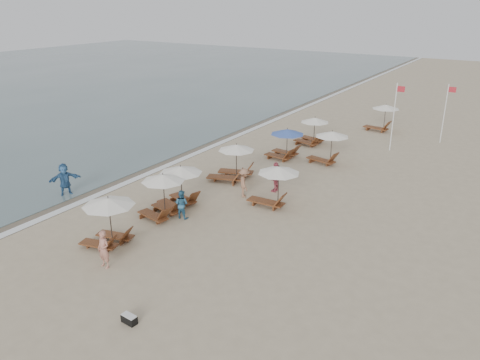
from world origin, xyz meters
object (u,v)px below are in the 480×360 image
Objects in this scene: beachgoer_near at (104,249)px; flag_pole_near at (394,114)px; lounger_station_2 at (179,185)px; beachgoer_mid_b at (244,183)px; lounger_station_5 at (311,131)px; inland_station_2 at (381,116)px; waterline_walker at (65,179)px; beachgoer_far_a at (276,177)px; duffel_bag at (129,319)px; lounger_station_0 at (108,219)px; lounger_station_4 at (284,143)px; beachgoer_mid_a at (181,204)px; lounger_station_1 at (161,195)px; lounger_station_3 at (232,164)px; inland_station_0 at (273,183)px; inland_station_1 at (327,144)px.

beachgoer_near is 23.26m from flag_pole_near.
lounger_station_2 is 3.76m from beachgoer_mid_b.
lounger_station_5 is 20.94m from beachgoer_near.
waterline_walker is (-10.83, -23.31, -0.38)m from inland_station_2.
beachgoer_far_a reaches higher than duffel_bag.
beachgoer_far_a is (3.26, 9.65, -0.42)m from lounger_station_0.
inland_station_2 is (3.48, 10.80, 0.22)m from lounger_station_4.
waterline_walker reaches higher than beachgoer_near.
inland_station_2 is 0.57× the size of flag_pole_near.
lounger_station_4 reaches higher than beachgoer_mid_a.
lounger_station_0 reaches higher than lounger_station_2.
lounger_station_1 reaches higher than waterline_walker.
flag_pole_near is at bearing 69.44° from lounger_station_1.
lounger_station_3 is 14.26m from duffel_bag.
waterline_walker is at bearing 150.30° from duffel_bag.
inland_station_2 is at bearing 79.24° from lounger_station_1.
lounger_station_5 is 0.95× the size of inland_station_0.
lounger_station_1 is 18.86m from flag_pole_near.
lounger_station_2 reaches higher than lounger_station_3.
duffel_bag is at bearing -37.07° from lounger_station_0.
lounger_station_3 is at bearing -14.97° from waterline_walker.
lounger_station_1 is at bearing 89.98° from lounger_station_0.
lounger_station_3 is 2.80m from beachgoer_mid_b.
lounger_station_2 reaches higher than waterline_walker.
duffel_bag is (4.67, -7.07, -1.03)m from lounger_station_1.
beachgoer_mid_b is at bearing -31.04° from waterline_walker.
lounger_station_2 reaches higher than inland_station_1.
inland_station_2 is 27.76m from beachgoer_near.
lounger_station_2 is 1.54× the size of beachgoer_near.
lounger_station_1 reaches higher than lounger_station_2.
flag_pole_near is at bearing 61.89° from inland_station_1.
inland_station_1 is at bearing 92.29° from inland_station_0.
lounger_station_1 is 0.96× the size of lounger_station_5.
beachgoer_near reaches higher than duffel_bag.
flag_pole_near is at bearing 44.89° from lounger_station_4.
beachgoer_near is at bearing -84.34° from lounger_station_3.
inland_station_1 is (3.78, 15.85, 0.04)m from lounger_station_0.
inland_station_2 reaches higher than beachgoer_mid_a.
beachgoer_mid_b is (-1.98, 0.32, -0.52)m from inland_station_0.
lounger_station_5 is 1.58× the size of beachgoer_near.
beachgoer_far_a is (-1.04, -16.52, -0.43)m from inland_station_2.
lounger_station_1 is 1.33× the size of waterline_walker.
beachgoer_mid_a is (-0.06, -15.53, -0.26)m from lounger_station_5.
lounger_station_0 is 0.90× the size of inland_station_1.
lounger_station_0 is at bearing -118.01° from inland_station_0.
waterline_walker reaches higher than beachgoer_mid_a.
inland_station_0 and inland_station_1 have the same top height.
lounger_station_1 reaches higher than lounger_station_4.
inland_station_1 is at bearing 57.98° from lounger_station_3.
lounger_station_0 is at bearing 69.84° from beachgoer_mid_a.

